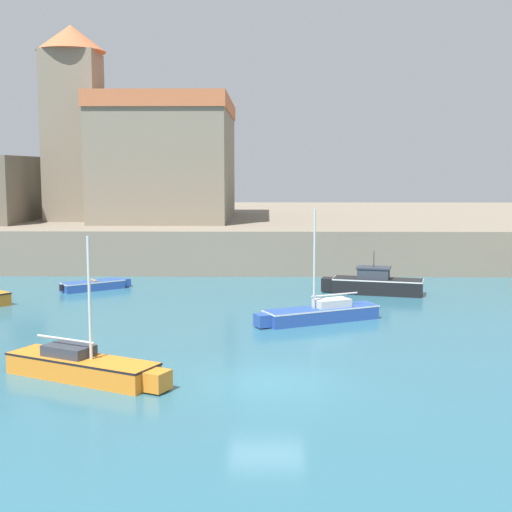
# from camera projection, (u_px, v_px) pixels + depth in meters

# --- Properties ---
(ground_plane) EXTENTS (200.00, 200.00, 0.00)m
(ground_plane) POSITION_uv_depth(u_px,v_px,m) (267.00, 383.00, 23.41)
(ground_plane) COLOR #2D667A
(quay_seawall) EXTENTS (120.00, 40.00, 2.95)m
(quay_seawall) POSITION_uv_depth(u_px,v_px,m) (267.00, 229.00, 65.98)
(quay_seawall) COLOR gray
(quay_seawall) RESTS_ON ground
(dinghy_blue_0) EXTENTS (3.78, 3.07, 0.60)m
(dinghy_blue_0) POSITION_uv_depth(u_px,v_px,m) (95.00, 285.00, 41.37)
(dinghy_blue_0) COLOR #284C9E
(dinghy_blue_0) RESTS_ON ground
(sailboat_blue_2) EXTENTS (5.90, 3.59, 5.20)m
(sailboat_blue_2) POSITION_uv_depth(u_px,v_px,m) (320.00, 313.00, 32.75)
(sailboat_blue_2) COLOR #284C9E
(sailboat_blue_2) RESTS_ON ground
(motorboat_black_3) EXTENTS (5.76, 2.73, 2.42)m
(motorboat_black_3) POSITION_uv_depth(u_px,v_px,m) (375.00, 284.00, 40.03)
(motorboat_black_3) COLOR black
(motorboat_black_3) RESTS_ON ground
(sailboat_orange_5) EXTENTS (6.02, 3.77, 4.83)m
(sailboat_orange_5) POSITION_uv_depth(u_px,v_px,m) (84.00, 366.00, 23.80)
(sailboat_orange_5) COLOR orange
(sailboat_orange_5) RESTS_ON ground
(church) EXTENTS (14.79, 16.00, 14.94)m
(church) POSITION_uv_depth(u_px,v_px,m) (155.00, 153.00, 57.35)
(church) COLOR gray
(church) RESTS_ON quay_seawall
(lighthouse) EXTENTS (2.43, 2.43, 13.32)m
(lighthouse) POSITION_uv_depth(u_px,v_px,m) (61.00, 137.00, 55.22)
(lighthouse) COLOR silver
(lighthouse) RESTS_ON quay_seawall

